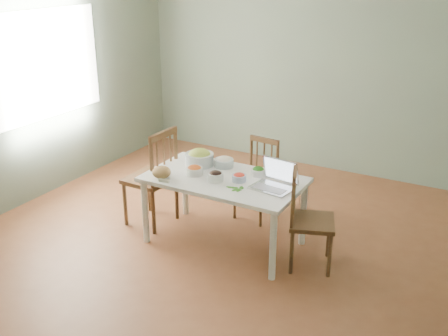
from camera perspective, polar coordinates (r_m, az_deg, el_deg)
The scene contains 19 objects.
floor at distance 5.23m, azimuth 0.25°, elevation -8.50°, with size 5.00×5.00×0.00m, color brown.
wall_back at distance 6.93m, azimuth 10.50°, elevation 10.70°, with size 5.00×0.00×2.70m, color gray.
wall_left at distance 6.26m, azimuth -20.41°, elevation 8.56°, with size 0.00×5.00×2.70m, color gray.
window_left at distance 6.41m, azimuth -18.45°, elevation 10.46°, with size 0.04×1.60×1.20m, color white.
dining_table at distance 5.15m, azimuth -0.00°, elevation -4.61°, with size 1.47×0.83×0.69m, color white, non-canonical shape.
chair_far at distance 5.64m, azimuth 3.40°, elevation -1.32°, with size 0.38×0.36×0.86m, color #442717, non-canonical shape.
chair_left at distance 5.54m, azimuth -7.94°, elevation -0.90°, with size 0.46×0.44×1.04m, color #442717, non-canonical shape.
chair_right at distance 4.80m, azimuth 9.42°, elevation -5.46°, with size 0.41×0.39×0.92m, color #442717, non-canonical shape.
bread_boule at distance 5.02m, azimuth -6.70°, elevation -0.44°, with size 0.18×0.18×0.12m, color #A17947.
butter_stick at distance 4.94m, azimuth -6.43°, elevation -1.35°, with size 0.10×0.03×0.03m, color beige.
bowl_squash at distance 5.29m, azimuth -2.64°, elevation 1.15°, with size 0.28×0.28×0.16m, color #C4C75E, non-canonical shape.
bowl_carrot at distance 5.07m, azimuth -3.18°, elevation -0.23°, with size 0.16×0.16×0.09m, color orange, non-canonical shape.
bowl_onion at distance 5.26m, azimuth -0.01°, elevation 0.67°, with size 0.19×0.19×0.10m, color silver, non-canonical shape.
bowl_mushroom at distance 4.92m, azimuth -0.92°, elevation -0.88°, with size 0.15×0.15×0.10m, color black, non-canonical shape.
bowl_redpep at distance 4.92m, azimuth 1.62°, elevation -1.00°, with size 0.13×0.13×0.08m, color red, non-canonical shape.
bowl_broccoli at distance 5.06m, azimuth 3.68°, elevation -0.34°, with size 0.14×0.14×0.09m, color #174314, non-canonical shape.
flatbread at distance 5.15m, azimuth 4.27°, elevation -0.38°, with size 0.20×0.20×0.02m, color #E7BB7E.
basil_bunch at distance 4.78m, azimuth 1.11°, elevation -2.09°, with size 0.18×0.18×0.02m, color #3E7A2F, non-canonical shape.
laptop at distance 4.74m, azimuth 5.14°, elevation -0.86°, with size 0.36×0.30×0.25m, color silver, non-canonical shape.
Camera 1 is at (2.18, -3.96, 2.62)m, focal length 42.72 mm.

